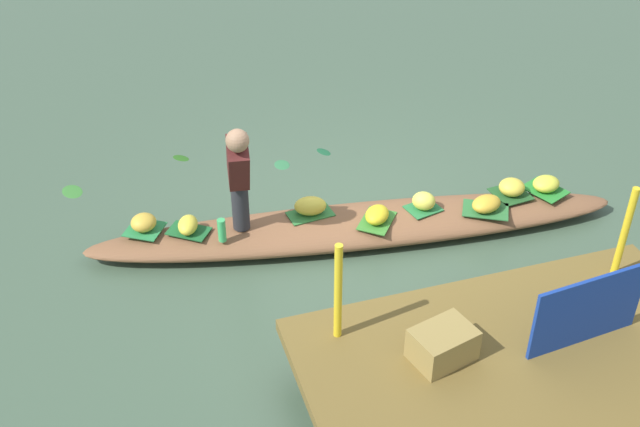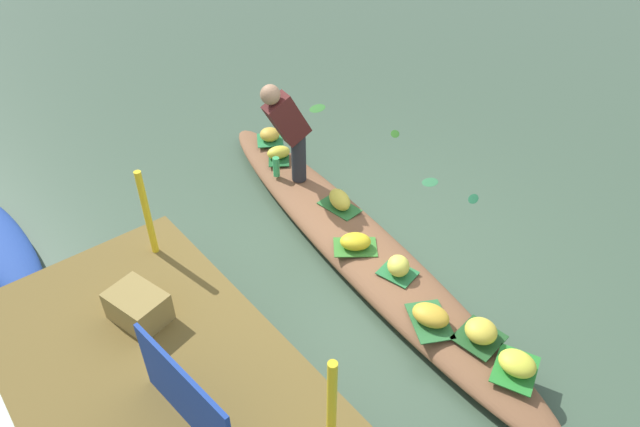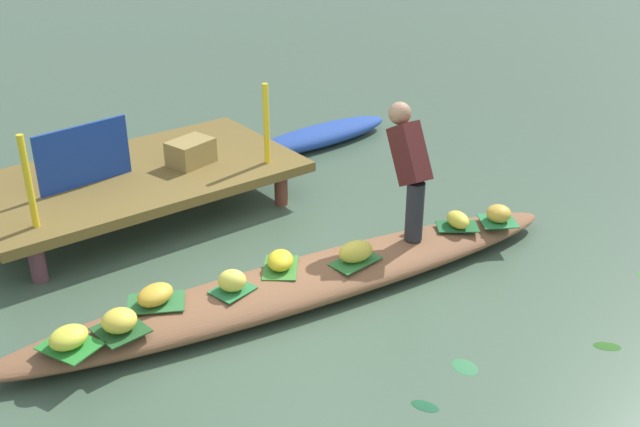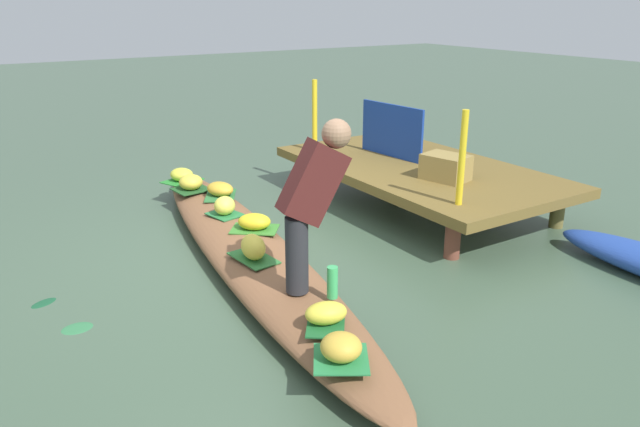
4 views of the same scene
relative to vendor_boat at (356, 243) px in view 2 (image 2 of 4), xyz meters
The scene contains 29 objects.
canal_water 0.12m from the vendor_boat, ahead, with size 40.00×40.00×0.00m, color #415943.
dock_platform 2.36m from the vendor_boat, 100.41° to the left, with size 3.20×1.80×0.46m.
vendor_boat is the anchor object (origin of this frame).
leaf_mat_0 0.66m from the vendor_boat, behind, with size 0.32×0.26×0.01m, color #28753D.
banana_bunch_0 0.68m from the vendor_boat, behind, with size 0.23×0.20×0.18m, color #EBE450.
leaf_mat_1 1.96m from the vendor_boat, behind, with size 0.40×0.31×0.01m, color #28832F.
banana_bunch_1 1.96m from the vendor_boat, behind, with size 0.28×0.24×0.15m, color yellow.
leaf_mat_2 0.47m from the vendor_boat, 20.05° to the right, with size 0.43×0.24×0.01m, color #2D7032.
banana_bunch_2 0.50m from the vendor_boat, 20.05° to the right, with size 0.31×0.18×0.19m, color yellow.
leaf_mat_3 1.61m from the vendor_boat, ahead, with size 0.38×0.24×0.01m, color #1C5D2C.
banana_bunch_3 1.62m from the vendor_boat, ahead, with size 0.27×0.18×0.14m, color yellow.
leaf_mat_4 1.25m from the vendor_boat, 166.75° to the left, with size 0.44×0.30×0.01m, color #2D6E35.
banana_bunch_4 1.26m from the vendor_boat, 166.75° to the left, with size 0.31×0.23×0.14m, color gold.
leaf_mat_5 0.24m from the vendor_boat, 135.23° to the left, with size 0.41×0.28×0.01m, color #3A822E.
banana_bunch_5 0.28m from the vendor_boat, 135.23° to the left, with size 0.29×0.21×0.14m, color yellow.
leaf_mat_6 2.02m from the vendor_boat, 10.94° to the right, with size 0.33×0.31×0.01m, color #288043.
banana_bunch_6 2.02m from the vendor_boat, 10.94° to the right, with size 0.23×0.24×0.16m, color gold.
leaf_mat_7 1.59m from the vendor_boat, behind, with size 0.35×0.33×0.01m, color #215124.
banana_bunch_7 1.60m from the vendor_boat, behind, with size 0.25×0.26×0.16m, color yellow.
vendor_person 1.38m from the vendor_boat, ahead, with size 0.25×0.53×1.20m.
water_bottle 1.34m from the vendor_boat, ahead, with size 0.08×0.08×0.23m, color #3FBC64.
market_banner 2.56m from the vendor_boat, 111.83° to the left, with size 0.95×0.03×0.60m, color navy.
railing_post_west 2.47m from the vendor_boat, 133.60° to the left, with size 0.06×0.06×0.84m, color yellow.
railing_post_east 2.02m from the vendor_boat, 65.50° to the left, with size 0.06×0.06×0.84m, color yellow.
produce_crate 2.21m from the vendor_boat, 86.47° to the left, with size 0.44×0.32×0.26m, color olive.
drifting_plant_0 1.65m from the vendor_boat, 96.26° to the right, with size 0.20×0.11×0.01m, color #184E2E.
drifting_plant_1 3.09m from the vendor_boat, 32.24° to the right, with size 0.29×0.20×0.01m, color #36782F.
drifting_plant_2 2.43m from the vendor_boat, 54.82° to the right, with size 0.21×0.12×0.01m, color #245618.
drifting_plant_3 1.55m from the vendor_boat, 76.90° to the right, with size 0.21×0.17×0.01m, color #307445.
Camera 2 is at (-3.07, 2.98, 3.84)m, focal length 32.09 mm.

